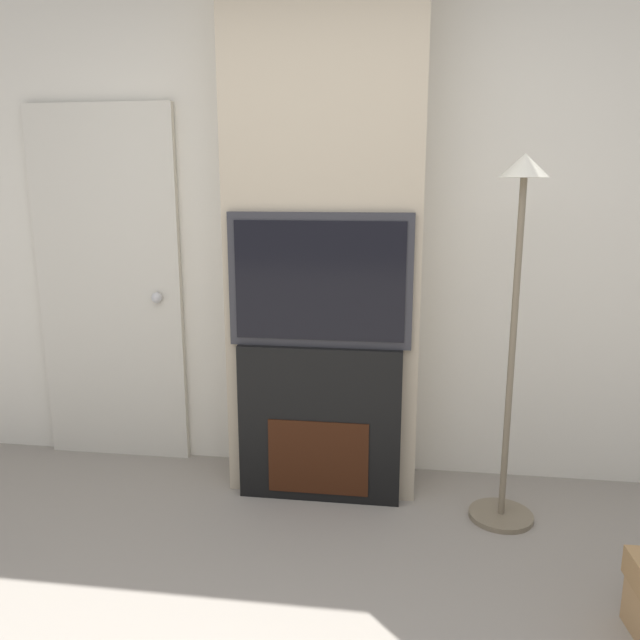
{
  "coord_description": "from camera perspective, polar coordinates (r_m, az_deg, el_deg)",
  "views": [
    {
      "loc": [
        0.41,
        -1.29,
        1.57
      ],
      "look_at": [
        0.0,
        1.63,
        0.92
      ],
      "focal_mm": 35.0,
      "sensor_mm": 36.0,
      "label": 1
    }
  ],
  "objects": [
    {
      "name": "chimney_breast",
      "position": [
        3.13,
        0.48,
        8.35
      ],
      "size": [
        0.96,
        0.37,
        2.7
      ],
      "color": "tan",
      "rests_on": "ground_plane"
    },
    {
      "name": "entry_door",
      "position": [
        3.7,
        -18.69,
        2.78
      ],
      "size": [
        0.84,
        0.09,
        1.99
      ],
      "color": "beige",
      "rests_on": "ground_plane"
    },
    {
      "name": "fireplace",
      "position": [
        3.17,
        -0.0,
        -9.4
      ],
      "size": [
        0.81,
        0.15,
        0.8
      ],
      "color": "black",
      "rests_on": "ground_plane"
    },
    {
      "name": "wall_back",
      "position": [
        3.35,
        0.97,
        8.61
      ],
      "size": [
        6.0,
        0.06,
        2.7
      ],
      "color": "silver",
      "rests_on": "ground_plane"
    },
    {
      "name": "floor_lamp",
      "position": [
        2.9,
        17.42,
        1.36
      ],
      "size": [
        0.3,
        0.3,
        1.69
      ],
      "color": "#726651",
      "rests_on": "ground_plane"
    },
    {
      "name": "television",
      "position": [
        2.97,
        -0.01,
        3.63
      ],
      "size": [
        0.88,
        0.07,
        0.65
      ],
      "color": "#2D2D33",
      "rests_on": "fireplace"
    }
  ]
}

